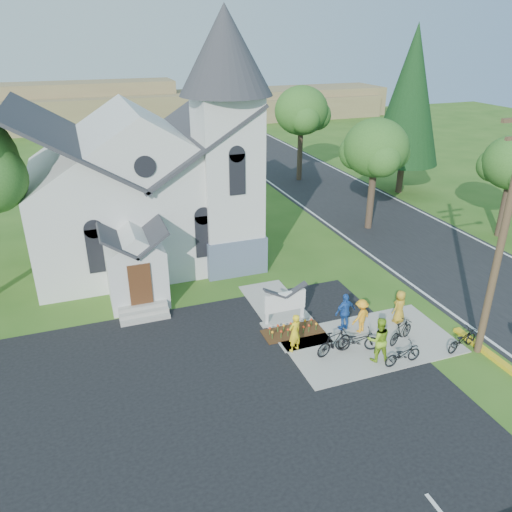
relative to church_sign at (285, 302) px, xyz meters
name	(u,v)px	position (x,y,z in m)	size (l,w,h in m)	color
ground	(344,357)	(1.20, -3.20, -1.03)	(120.00, 120.00, 0.00)	#305B1A
parking_lot	(181,437)	(-5.80, -5.20, -1.02)	(20.00, 16.00, 0.02)	black
road	(364,211)	(11.20, 11.80, -1.02)	(8.00, 90.00, 0.02)	black
sidewalk	(370,342)	(2.70, -2.70, -1.00)	(7.00, 4.00, 0.05)	#A39F93
church	(145,166)	(-4.28, 9.28, 4.22)	(12.35, 12.00, 13.00)	silver
church_sign	(285,302)	(0.00, 0.00, 0.00)	(2.20, 0.40, 1.70)	#A39F93
flower_bed	(293,332)	(0.00, -0.90, -0.99)	(2.60, 1.10, 0.07)	#39230F
utility_pole	(506,226)	(6.56, -4.70, 4.38)	(3.45, 0.28, 10.00)	#4E3427
tree_road_near	(376,149)	(9.70, 8.80, 4.18)	(4.00, 4.00, 7.05)	#382B1E
tree_road_mid	(301,111)	(10.20, 20.80, 4.75)	(4.40, 4.40, 7.80)	#382B1E
conifer	(410,96)	(16.20, 14.80, 6.36)	(5.20, 5.20, 12.40)	#382B1E
distant_hills	(163,107)	(4.56, 53.13, 1.15)	(61.00, 10.00, 5.60)	olive
cyclist_0	(295,333)	(-0.50, -2.16, -0.15)	(0.60, 0.40, 1.66)	yellow
bike_0	(357,340)	(1.88, -3.02, -0.51)	(0.62, 1.78, 0.94)	black
cyclist_1	(379,339)	(2.29, -3.85, -0.04)	(0.91, 0.71, 1.87)	#85B522
bike_1	(334,342)	(0.91, -2.88, -0.45)	(0.49, 1.74, 1.04)	black
cyclist_2	(345,312)	(2.17, -1.47, -0.12)	(1.00, 0.42, 1.71)	#2356B1
bike_2	(403,354)	(3.07, -4.40, -0.55)	(0.57, 1.63, 0.85)	black
cyclist_3	(361,316)	(2.73, -1.85, -0.22)	(0.98, 0.56, 1.52)	orange
bike_3	(401,331)	(3.90, -3.09, -0.50)	(0.45, 1.59, 0.95)	black
cyclist_4	(400,307)	(4.72, -1.76, -0.21)	(0.75, 0.49, 1.53)	#B68B22
bike_4	(462,340)	(5.90, -4.40, -0.54)	(0.59, 1.68, 0.88)	black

